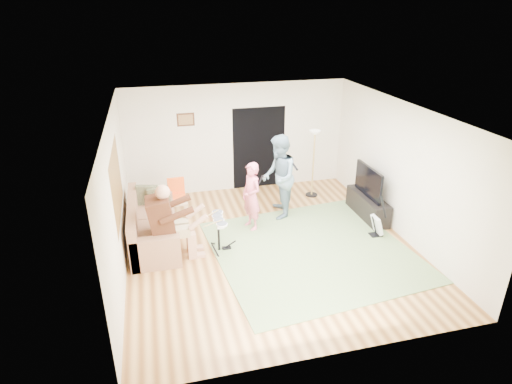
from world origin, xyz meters
TOP-DOWN VIEW (x-y plane):
  - floor at (0.00, 0.00)m, footprint 6.00×6.00m
  - walls at (0.00, 0.00)m, footprint 5.50×6.00m
  - ceiling at (0.00, 0.00)m, footprint 6.00×6.00m
  - window_blinds at (-2.74, 0.20)m, footprint 0.00×2.05m
  - doorway at (0.55, 2.99)m, footprint 2.10×0.00m
  - picture_frame at (-1.25, 2.99)m, footprint 0.42×0.03m
  - area_rug at (0.75, -0.39)m, footprint 4.00×3.96m
  - sofa at (-2.30, 0.72)m, footprint 0.91×2.20m
  - drummer at (-1.85, 0.07)m, footprint 0.96×0.54m
  - drum_kit at (-1.00, 0.07)m, footprint 0.40×0.71m
  - singer at (-0.17, 0.81)m, footprint 0.51×0.62m
  - microphone at (0.03, 0.81)m, footprint 0.06×0.06m
  - guitarist at (0.55, 1.23)m, footprint 0.89×1.04m
  - guitar_held at (0.75, 1.23)m, footprint 0.17×0.61m
  - guitar_spare at (2.26, -0.16)m, footprint 0.32×0.29m
  - torchiere_lamp at (1.69, 2.10)m, footprint 0.30×0.30m
  - dining_chair at (-1.65, 1.65)m, footprint 0.41×0.42m
  - tv_cabinet at (2.50, 0.71)m, footprint 0.40×1.40m
  - television at (2.45, 0.71)m, footprint 0.06×1.10m

SIDE VIEW (x-z plane):
  - floor at x=0.00m, z-range 0.00..0.00m
  - area_rug at x=0.75m, z-range 0.00..0.02m
  - tv_cabinet at x=2.50m, z-range 0.00..0.50m
  - guitar_spare at x=2.26m, z-range -0.19..0.71m
  - sofa at x=-2.30m, z-range -0.15..0.74m
  - drum_kit at x=-1.00m, z-range -0.05..0.69m
  - dining_chair at x=-1.65m, z-range -0.13..0.79m
  - drummer at x=-1.85m, z-range -0.16..1.32m
  - singer at x=-0.17m, z-range 0.00..1.47m
  - television at x=2.45m, z-range 0.52..1.18m
  - guitarist at x=0.55m, z-range 0.00..1.88m
  - doorway at x=0.55m, z-range 0.00..2.10m
  - microphone at x=0.03m, z-range 0.98..1.22m
  - torchiere_lamp at x=1.69m, z-range 0.31..1.99m
  - guitar_held at x=0.75m, z-range 1.15..1.41m
  - walls at x=0.00m, z-range 0.00..2.70m
  - window_blinds at x=-2.74m, z-range 0.53..2.58m
  - picture_frame at x=-1.25m, z-range 1.74..2.06m
  - ceiling at x=0.00m, z-range 2.70..2.70m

